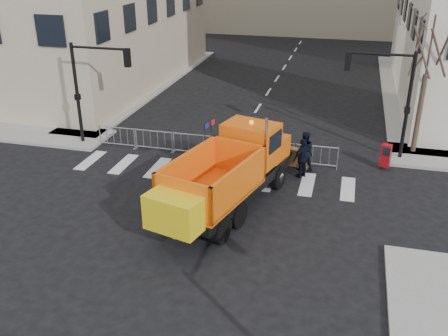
% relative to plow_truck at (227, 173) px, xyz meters
% --- Properties ---
extents(ground, '(120.00, 120.00, 0.00)m').
position_rel_plow_truck_xyz_m(ground, '(-1.35, -2.42, -1.64)').
color(ground, black).
rests_on(ground, ground).
extents(sidewalk_back, '(64.00, 5.00, 0.15)m').
position_rel_plow_truck_xyz_m(sidewalk_back, '(-1.35, 6.08, -1.56)').
color(sidewalk_back, gray).
rests_on(sidewalk_back, ground).
extents(traffic_light_left, '(0.18, 0.18, 5.40)m').
position_rel_plow_truck_xyz_m(traffic_light_left, '(-9.35, 5.08, 1.06)').
color(traffic_light_left, black).
rests_on(traffic_light_left, ground).
extents(traffic_light_right, '(0.18, 0.18, 5.40)m').
position_rel_plow_truck_xyz_m(traffic_light_right, '(7.15, 7.08, 1.06)').
color(traffic_light_right, black).
rests_on(traffic_light_right, ground).
extents(crowd_barriers, '(12.60, 0.60, 1.10)m').
position_rel_plow_truck_xyz_m(crowd_barriers, '(-2.10, 5.18, -1.09)').
color(crowd_barriers, '#9EA0A5').
rests_on(crowd_barriers, ground).
extents(street_tree, '(3.00, 3.00, 7.50)m').
position_rel_plow_truck_xyz_m(street_tree, '(7.85, 8.08, 2.11)').
color(street_tree, '#382B21').
rests_on(street_tree, ground).
extents(plow_truck, '(4.86, 9.81, 3.68)m').
position_rel_plow_truck_xyz_m(plow_truck, '(0.00, 0.00, 0.00)').
color(plow_truck, black).
rests_on(plow_truck, ground).
extents(cop_a, '(0.75, 0.49, 2.05)m').
position_rel_plow_truck_xyz_m(cop_a, '(1.13, 3.56, -0.61)').
color(cop_a, black).
rests_on(cop_a, ground).
extents(cop_b, '(1.11, 0.96, 1.95)m').
position_rel_plow_truck_xyz_m(cop_b, '(2.59, 4.58, -0.66)').
color(cop_b, black).
rests_on(cop_b, ground).
extents(cop_c, '(1.08, 1.14, 1.89)m').
position_rel_plow_truck_xyz_m(cop_c, '(2.61, 3.81, -0.69)').
color(cop_c, black).
rests_on(cop_c, ground).
extents(worker, '(1.45, 1.42, 2.00)m').
position_rel_plow_truck_xyz_m(worker, '(-9.94, 7.31, -0.49)').
color(worker, yellow).
rests_on(worker, sidewalk_back).
extents(newspaper_box, '(0.54, 0.51, 1.10)m').
position_rel_plow_truck_xyz_m(newspaper_box, '(6.35, 5.71, -0.94)').
color(newspaper_box, maroon).
rests_on(newspaper_box, sidewalk_back).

